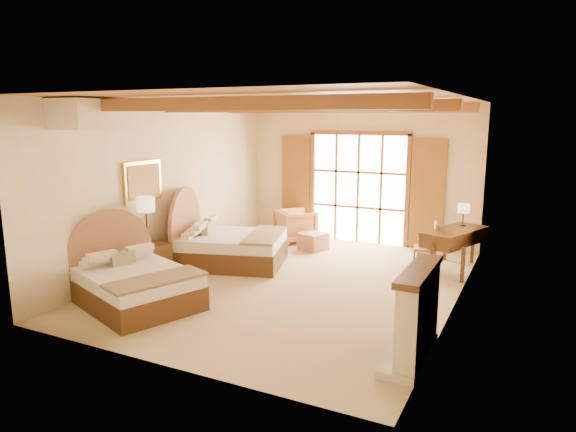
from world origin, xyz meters
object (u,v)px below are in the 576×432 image
Objects in this scene: bed_near at (130,281)px; desk at (454,248)px; bed_far at (225,244)px; armchair at (295,226)px; nightstand at (154,260)px.

bed_near reaches higher than desk.
bed_far is at bearing 109.40° from bed_near.
desk is (4.20, 1.54, 0.03)m from bed_far.
armchair is (0.54, 4.90, 0.01)m from bed_near.
bed_near is 2.61m from bed_far.
armchair is 0.51× the size of desk.
desk is at bearing 49.67° from nightstand.
nightstand is 0.37× the size of desk.
desk reaches higher than nightstand.
bed_far reaches higher than bed_near.
bed_near is 5.95m from desk.
armchair is 3.80m from desk.
bed_far is 2.34m from armchair.
desk is (3.73, -0.76, 0.05)m from armchair.
bed_far is 1.49m from nightstand.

